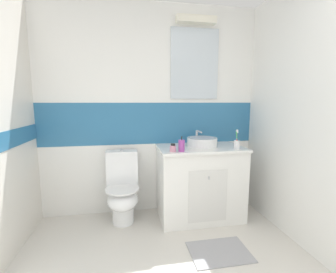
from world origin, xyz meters
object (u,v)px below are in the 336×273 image
object	(u,v)px
soap_dispenser	(182,146)
hair_gel_jar	(173,148)
toilet	(123,190)
toothbrush_cup	(237,143)
sink_basin	(202,142)

from	to	relation	value
soap_dispenser	hair_gel_jar	bearing A→B (deg)	170.79
toilet	soap_dispenser	world-z (taller)	soap_dispenser
toothbrush_cup	soap_dispenser	distance (m)	0.63
sink_basin	soap_dispenser	xyz separation A→B (m)	(-0.30, -0.24, 0.01)
toothbrush_cup	hair_gel_jar	bearing A→B (deg)	-178.95
sink_basin	hair_gel_jar	size ratio (longest dim) A/B	4.70
toilet	toothbrush_cup	bearing A→B (deg)	-10.91
toilet	soap_dispenser	xyz separation A→B (m)	(0.62, -0.27, 0.54)
toilet	toothbrush_cup	xyz separation A→B (m)	(1.25, -0.24, 0.54)
toothbrush_cup	soap_dispenser	world-z (taller)	toothbrush_cup
toilet	sink_basin	bearing A→B (deg)	-1.70
soap_dispenser	hair_gel_jar	xyz separation A→B (m)	(-0.09, 0.01, -0.02)
sink_basin	soap_dispenser	size ratio (longest dim) A/B	2.43
toothbrush_cup	soap_dispenser	xyz separation A→B (m)	(-0.63, -0.03, 0.00)
sink_basin	soap_dispenser	distance (m)	0.39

